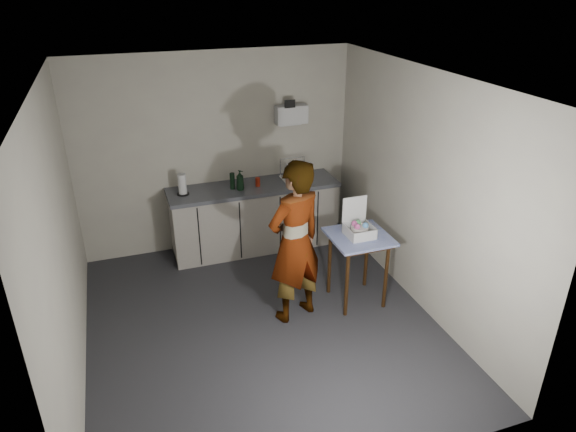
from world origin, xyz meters
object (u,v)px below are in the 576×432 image
object	(u,v)px
kitchen_counter	(254,219)
paper_towel	(182,185)
dish_rack	(295,175)
bakery_box	(359,228)
standing_man	(295,243)
soda_can	(258,182)
soap_bottle	(240,180)
dark_bottle	(232,181)
side_table	(359,244)

from	to	relation	value
kitchen_counter	paper_towel	world-z (taller)	paper_towel
dish_rack	bakery_box	size ratio (longest dim) A/B	0.95
standing_man	soda_can	xyz separation A→B (m)	(0.06, 1.60, 0.06)
soap_bottle	standing_man	bearing A→B (deg)	-83.19
soap_bottle	bakery_box	size ratio (longest dim) A/B	0.65
soap_bottle	dark_bottle	world-z (taller)	soap_bottle
dark_bottle	standing_man	bearing A→B (deg)	-80.52
standing_man	dish_rack	bearing A→B (deg)	-129.17
soap_bottle	dish_rack	size ratio (longest dim) A/B	0.69
soap_bottle	soda_can	world-z (taller)	soap_bottle
standing_man	soda_can	distance (m)	1.60
dark_bottle	paper_towel	distance (m)	0.63
standing_man	dish_rack	world-z (taller)	standing_man
dish_rack	paper_towel	bearing A→B (deg)	-178.94
side_table	dark_bottle	bearing A→B (deg)	123.53
dark_bottle	bakery_box	world-z (taller)	bakery_box
dish_rack	kitchen_counter	bearing A→B (deg)	-176.80
soda_can	dark_bottle	xyz separation A→B (m)	(-0.33, 0.02, 0.05)
kitchen_counter	soda_can	world-z (taller)	soda_can
paper_towel	standing_man	bearing A→B (deg)	-61.27
soda_can	standing_man	bearing A→B (deg)	-92.17
dark_bottle	dish_rack	xyz separation A→B (m)	(0.87, 0.05, -0.05)
dark_bottle	side_table	bearing A→B (deg)	-56.62
soap_bottle	paper_towel	size ratio (longest dim) A/B	0.98
standing_man	soda_can	bearing A→B (deg)	-111.59
standing_man	kitchen_counter	bearing A→B (deg)	-109.85
side_table	paper_towel	distance (m)	2.33
standing_man	bakery_box	distance (m)	0.76
standing_man	bakery_box	bearing A→B (deg)	165.10
side_table	dark_bottle	size ratio (longest dim) A/B	3.91
dish_rack	bakery_box	world-z (taller)	bakery_box
soap_bottle	bakery_box	distance (m)	1.77
side_table	soap_bottle	distance (m)	1.81
soda_can	paper_towel	size ratio (longest dim) A/B	0.43
side_table	paper_towel	size ratio (longest dim) A/B	3.10
side_table	soda_can	world-z (taller)	soda_can
dish_rack	dark_bottle	bearing A→B (deg)	-176.51
soap_bottle	soda_can	size ratio (longest dim) A/B	2.28
paper_towel	kitchen_counter	bearing A→B (deg)	-0.32
soda_can	bakery_box	bearing A→B (deg)	-65.60
side_table	bakery_box	world-z (taller)	bakery_box
soda_can	dish_rack	distance (m)	0.55
side_table	dark_bottle	distance (m)	1.91
soda_can	paper_towel	xyz separation A→B (m)	(-0.96, 0.05, 0.07)
standing_man	dark_bottle	world-z (taller)	standing_man
kitchen_counter	side_table	xyz separation A→B (m)	(0.75, -1.59, 0.30)
kitchen_counter	standing_man	xyz separation A→B (m)	(-0.01, -1.64, 0.48)
kitchen_counter	dark_bottle	bearing A→B (deg)	-175.90
standing_man	side_table	bearing A→B (deg)	164.08
paper_towel	side_table	bearing A→B (deg)	-43.78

